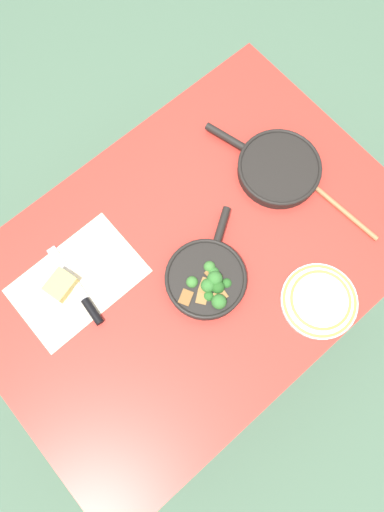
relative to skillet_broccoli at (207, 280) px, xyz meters
name	(u,v)px	position (x,y,z in m)	size (l,w,h in m)	color
ground_plane	(192,302)	(-0.02, -0.08, -0.77)	(14.00, 14.00, 0.00)	#51755B
dining_table_red	(192,264)	(-0.02, -0.08, -0.10)	(1.32, 0.92, 0.74)	red
skillet_broccoli	(207,280)	(0.00, 0.00, 0.00)	(0.32, 0.25, 0.07)	black
skillet_eggs	(278,168)	(-0.41, -0.13, -0.01)	(0.26, 0.40, 0.04)	black
wooden_spoon	(319,190)	(-0.46, 0.01, -0.02)	(0.06, 0.37, 0.02)	#A87A4C
parchment_sheet	(78,281)	(0.29, -0.25, -0.03)	(0.38, 0.25, 0.00)	beige
grater_knife	(82,296)	(0.30, -0.20, -0.02)	(0.05, 0.28, 0.02)	silver
cheese_block	(61,285)	(0.33, -0.27, -0.01)	(0.10, 0.09, 0.04)	#EACC66
dinner_plate_stack	(320,301)	(-0.21, 0.26, -0.02)	(0.23, 0.23, 0.03)	white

